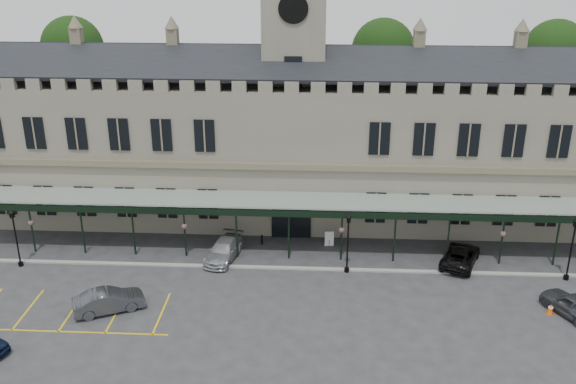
# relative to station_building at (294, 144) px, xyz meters

# --- Properties ---
(ground) EXTENTS (140.00, 140.00, 0.00)m
(ground) POSITION_rel_station_building_xyz_m (0.00, -15.91, -6.47)
(ground) COLOR #2D2D30
(station_building) EXTENTS (60.00, 10.36, 17.30)m
(station_building) POSITION_rel_station_building_xyz_m (0.00, 0.00, 0.00)
(station_building) COLOR #676356
(station_building) RESTS_ON ground
(clock_tower) EXTENTS (5.60, 5.60, 24.80)m
(clock_tower) POSITION_rel_station_building_xyz_m (0.00, 0.09, 6.64)
(clock_tower) COLOR #676356
(clock_tower) RESTS_ON ground
(canopy) EXTENTS (50.00, 4.10, 4.30)m
(canopy) POSITION_rel_station_building_xyz_m (0.00, -8.45, -4.06)
(canopy) COLOR #8C9E93
(canopy) RESTS_ON ground
(kerb) EXTENTS (60.00, 0.40, 0.12)m
(kerb) POSITION_rel_station_building_xyz_m (0.00, -10.41, -6.41)
(kerb) COLOR gray
(kerb) RESTS_ON ground
(parking_markings) EXTENTS (16.00, 6.00, 0.01)m
(parking_markings) POSITION_rel_station_building_xyz_m (-14.00, -17.41, -6.47)
(parking_markings) COLOR gold
(parking_markings) RESTS_ON ground
(tree_behind_left) EXTENTS (6.00, 6.00, 16.00)m
(tree_behind_left) POSITION_rel_station_building_xyz_m (-22.00, 9.09, 6.35)
(tree_behind_left) COLOR #332314
(tree_behind_left) RESTS_ON ground
(tree_behind_mid) EXTENTS (6.00, 6.00, 16.00)m
(tree_behind_mid) POSITION_rel_station_building_xyz_m (8.00, 9.09, 6.35)
(tree_behind_mid) COLOR #332314
(tree_behind_mid) RESTS_ON ground
(tree_behind_right) EXTENTS (6.00, 6.00, 16.00)m
(tree_behind_right) POSITION_rel_station_building_xyz_m (24.00, 9.09, 6.35)
(tree_behind_right) COLOR #332314
(tree_behind_right) RESTS_ON ground
(lamp_post_left) EXTENTS (0.45, 0.45, 4.71)m
(lamp_post_left) POSITION_rel_station_building_xyz_m (-20.14, -11.03, -3.68)
(lamp_post_left) COLOR black
(lamp_post_left) RESTS_ON ground
(lamp_post_mid) EXTENTS (0.45, 0.45, 4.77)m
(lamp_post_mid) POSITION_rel_station_building_xyz_m (4.40, -10.62, -3.64)
(lamp_post_mid) COLOR black
(lamp_post_mid) RESTS_ON ground
(lamp_post_right) EXTENTS (0.47, 0.47, 4.97)m
(lamp_post_right) POSITION_rel_station_building_xyz_m (20.24, -10.89, -3.52)
(lamp_post_right) COLOR black
(lamp_post_right) RESTS_ON ground
(traffic_cone) EXTENTS (0.47, 0.47, 0.74)m
(traffic_cone) POSITION_rel_station_building_xyz_m (17.60, -15.58, -6.10)
(traffic_cone) COLOR #DC5106
(traffic_cone) RESTS_ON ground
(sign_board) EXTENTS (0.73, 0.13, 1.25)m
(sign_board) POSITION_rel_station_building_xyz_m (3.12, -6.43, -5.86)
(sign_board) COLOR black
(sign_board) RESTS_ON ground
(bollard_left) EXTENTS (0.15, 0.15, 0.83)m
(bollard_left) POSITION_rel_station_building_xyz_m (-2.29, -6.46, -6.05)
(bollard_left) COLOR black
(bollard_left) RESTS_ON ground
(bollard_right) EXTENTS (0.16, 0.16, 0.89)m
(bollard_right) POSITION_rel_station_building_xyz_m (4.06, -6.34, -6.02)
(bollard_right) COLOR black
(bollard_right) RESTS_ON ground
(car_left_b) EXTENTS (4.87, 3.46, 1.53)m
(car_left_b) POSITION_rel_station_building_xyz_m (-11.50, -16.77, -5.70)
(car_left_b) COLOR #36383D
(car_left_b) RESTS_ON ground
(car_taxi) EXTENTS (2.91, 5.17, 1.41)m
(car_taxi) POSITION_rel_station_building_xyz_m (-5.00, -9.00, -5.76)
(car_taxi) COLOR #9C9EA3
(car_taxi) RESTS_ON ground
(car_van) EXTENTS (4.04, 5.49, 1.39)m
(car_van) POSITION_rel_station_building_xyz_m (13.00, -8.91, -5.77)
(car_van) COLOR black
(car_van) RESTS_ON ground
(car_right_a) EXTENTS (3.82, 4.95, 1.57)m
(car_right_a) POSITION_rel_station_building_xyz_m (19.00, -15.70, -5.68)
(car_right_a) COLOR #36383D
(car_right_a) RESTS_ON ground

